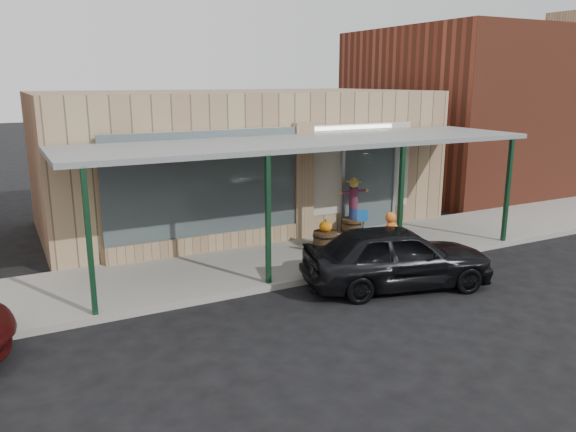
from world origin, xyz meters
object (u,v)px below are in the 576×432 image
parked_sedan (397,256)px  barrel_pumpkin (325,237)px  barrel_scarecrow (353,214)px  handicap_sign (362,229)px

parked_sedan → barrel_pumpkin: bearing=15.7°
barrel_scarecrow → handicap_sign: bearing=-120.7°
handicap_sign → parked_sedan: bearing=-70.9°
barrel_scarecrow → handicap_sign: (-1.35, -2.38, 0.29)m
barrel_scarecrow → parked_sedan: barrel_scarecrow is taller
barrel_pumpkin → handicap_sign: 1.60m
handicap_sign → parked_sedan: parked_sedan is taller
barrel_pumpkin → parked_sedan: parked_sedan is taller
barrel_scarecrow → barrel_pumpkin: 1.76m
barrel_scarecrow → barrel_pumpkin: bearing=-149.9°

